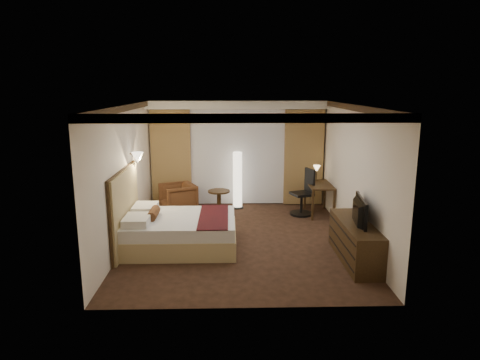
{
  "coord_description": "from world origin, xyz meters",
  "views": [
    {
      "loc": [
        -0.23,
        -8.22,
        3.04
      ],
      "look_at": [
        0.0,
        0.4,
        1.15
      ],
      "focal_mm": 32.0,
      "sensor_mm": 36.0,
      "label": 1
    }
  ],
  "objects_px": {
    "floor_lamp": "(237,180)",
    "dresser": "(355,242)",
    "armchair": "(178,197)",
    "television": "(355,207)",
    "desk": "(319,199)",
    "office_chair": "(302,192)",
    "side_table": "(219,202)",
    "bed": "(181,232)"
  },
  "relations": [
    {
      "from": "office_chair",
      "to": "dresser",
      "type": "bearing_deg",
      "value": -100.06
    },
    {
      "from": "office_chair",
      "to": "side_table",
      "type": "bearing_deg",
      "value": 156.3
    },
    {
      "from": "desk",
      "to": "dresser",
      "type": "height_order",
      "value": "desk"
    },
    {
      "from": "bed",
      "to": "television",
      "type": "xyz_separation_m",
      "value": [
        3.12,
        -0.74,
        0.68
      ]
    },
    {
      "from": "office_chair",
      "to": "television",
      "type": "bearing_deg",
      "value": -100.65
    },
    {
      "from": "side_table",
      "to": "floor_lamp",
      "type": "distance_m",
      "value": 0.81
    },
    {
      "from": "armchair",
      "to": "television",
      "type": "relative_size",
      "value": 0.82
    },
    {
      "from": "floor_lamp",
      "to": "desk",
      "type": "bearing_deg",
      "value": -16.71
    },
    {
      "from": "side_table",
      "to": "office_chair",
      "type": "relative_size",
      "value": 0.52
    },
    {
      "from": "floor_lamp",
      "to": "office_chair",
      "type": "xyz_separation_m",
      "value": [
        1.53,
        -0.64,
        -0.17
      ]
    },
    {
      "from": "side_table",
      "to": "armchair",
      "type": "bearing_deg",
      "value": 172.54
    },
    {
      "from": "side_table",
      "to": "dresser",
      "type": "relative_size",
      "value": 0.32
    },
    {
      "from": "floor_lamp",
      "to": "dresser",
      "type": "relative_size",
      "value": 0.8
    },
    {
      "from": "desk",
      "to": "television",
      "type": "relative_size",
      "value": 1.11
    },
    {
      "from": "floor_lamp",
      "to": "desk",
      "type": "height_order",
      "value": "floor_lamp"
    },
    {
      "from": "floor_lamp",
      "to": "office_chair",
      "type": "distance_m",
      "value": 1.67
    },
    {
      "from": "floor_lamp",
      "to": "dresser",
      "type": "distance_m",
      "value": 4.0
    },
    {
      "from": "dresser",
      "to": "television",
      "type": "bearing_deg",
      "value": 180.0
    },
    {
      "from": "bed",
      "to": "desk",
      "type": "xyz_separation_m",
      "value": [
        3.1,
        2.11,
        0.07
      ]
    },
    {
      "from": "television",
      "to": "floor_lamp",
      "type": "bearing_deg",
      "value": 37.4
    },
    {
      "from": "dresser",
      "to": "television",
      "type": "xyz_separation_m",
      "value": [
        -0.03,
        0.0,
        0.63
      ]
    },
    {
      "from": "floor_lamp",
      "to": "office_chair",
      "type": "relative_size",
      "value": 1.3
    },
    {
      "from": "armchair",
      "to": "office_chair",
      "type": "height_order",
      "value": "office_chair"
    },
    {
      "from": "bed",
      "to": "armchair",
      "type": "xyz_separation_m",
      "value": [
        -0.33,
        2.32,
        0.09
      ]
    },
    {
      "from": "side_table",
      "to": "desk",
      "type": "height_order",
      "value": "desk"
    },
    {
      "from": "office_chair",
      "to": "dresser",
      "type": "relative_size",
      "value": 0.62
    },
    {
      "from": "floor_lamp",
      "to": "office_chair",
      "type": "height_order",
      "value": "floor_lamp"
    },
    {
      "from": "dresser",
      "to": "desk",
      "type": "bearing_deg",
      "value": 91.01
    },
    {
      "from": "armchair",
      "to": "office_chair",
      "type": "relative_size",
      "value": 0.71
    },
    {
      "from": "side_table",
      "to": "television",
      "type": "distance_m",
      "value": 3.88
    },
    {
      "from": "armchair",
      "to": "desk",
      "type": "distance_m",
      "value": 3.44
    },
    {
      "from": "bed",
      "to": "side_table",
      "type": "bearing_deg",
      "value": 72.85
    },
    {
      "from": "floor_lamp",
      "to": "desk",
      "type": "distance_m",
      "value": 2.08
    },
    {
      "from": "floor_lamp",
      "to": "bed",
      "type": "bearing_deg",
      "value": -112.87
    },
    {
      "from": "floor_lamp",
      "to": "side_table",
      "type": "bearing_deg",
      "value": -132.4
    },
    {
      "from": "floor_lamp",
      "to": "desk",
      "type": "xyz_separation_m",
      "value": [
        1.96,
        -0.59,
        -0.35
      ]
    },
    {
      "from": "office_chair",
      "to": "floor_lamp",
      "type": "bearing_deg",
      "value": 137.5
    },
    {
      "from": "office_chair",
      "to": "bed",
      "type": "bearing_deg",
      "value": -162.2
    },
    {
      "from": "armchair",
      "to": "floor_lamp",
      "type": "height_order",
      "value": "floor_lamp"
    },
    {
      "from": "floor_lamp",
      "to": "television",
      "type": "relative_size",
      "value": 1.49
    },
    {
      "from": "bed",
      "to": "floor_lamp",
      "type": "xyz_separation_m",
      "value": [
        1.14,
        2.69,
        0.42
      ]
    },
    {
      "from": "dresser",
      "to": "floor_lamp",
      "type": "bearing_deg",
      "value": 120.34
    }
  ]
}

